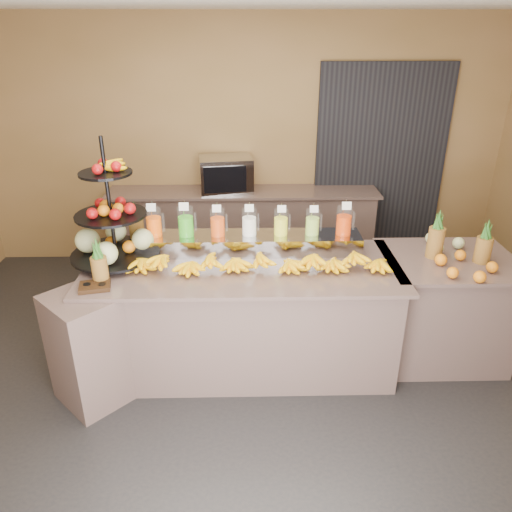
{
  "coord_description": "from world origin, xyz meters",
  "views": [
    {
      "loc": [
        0.03,
        -3.24,
        2.68
      ],
      "look_at": [
        0.11,
        0.3,
        1.02
      ],
      "focal_mm": 35.0,
      "sensor_mm": 36.0,
      "label": 1
    }
  ],
  "objects_px": {
    "pitcher_tray": "(249,243)",
    "oven_warmer": "(226,174)",
    "condiment_caddy": "(95,286)",
    "right_fruit_pile": "(461,256)",
    "banana_heap": "(261,259)",
    "fruit_stand": "(120,231)"
  },
  "relations": [
    {
      "from": "oven_warmer",
      "to": "right_fruit_pile",
      "type": "bearing_deg",
      "value": -53.6
    },
    {
      "from": "pitcher_tray",
      "to": "fruit_stand",
      "type": "distance_m",
      "value": 1.05
    },
    {
      "from": "pitcher_tray",
      "to": "oven_warmer",
      "type": "relative_size",
      "value": 3.17
    },
    {
      "from": "banana_heap",
      "to": "fruit_stand",
      "type": "bearing_deg",
      "value": 171.08
    },
    {
      "from": "fruit_stand",
      "to": "right_fruit_pile",
      "type": "bearing_deg",
      "value": -22.69
    },
    {
      "from": "fruit_stand",
      "to": "oven_warmer",
      "type": "relative_size",
      "value": 1.71
    },
    {
      "from": "pitcher_tray",
      "to": "oven_warmer",
      "type": "distance_m",
      "value": 1.69
    },
    {
      "from": "banana_heap",
      "to": "fruit_stand",
      "type": "relative_size",
      "value": 2.14
    },
    {
      "from": "pitcher_tray",
      "to": "fruit_stand",
      "type": "relative_size",
      "value": 1.85
    },
    {
      "from": "oven_warmer",
      "to": "banana_heap",
      "type": "bearing_deg",
      "value": -88.01
    },
    {
      "from": "fruit_stand",
      "to": "oven_warmer",
      "type": "height_order",
      "value": "fruit_stand"
    },
    {
      "from": "condiment_caddy",
      "to": "fruit_stand",
      "type": "bearing_deg",
      "value": 78.35
    },
    {
      "from": "pitcher_tray",
      "to": "oven_warmer",
      "type": "xyz_separation_m",
      "value": [
        -0.25,
        1.67,
        0.12
      ]
    },
    {
      "from": "right_fruit_pile",
      "to": "oven_warmer",
      "type": "distance_m",
      "value": 2.75
    },
    {
      "from": "condiment_caddy",
      "to": "oven_warmer",
      "type": "height_order",
      "value": "oven_warmer"
    },
    {
      "from": "pitcher_tray",
      "to": "oven_warmer",
      "type": "bearing_deg",
      "value": 98.49
    },
    {
      "from": "fruit_stand",
      "to": "oven_warmer",
      "type": "xyz_separation_m",
      "value": [
        0.78,
        1.81,
        -0.06
      ]
    },
    {
      "from": "condiment_caddy",
      "to": "right_fruit_pile",
      "type": "xyz_separation_m",
      "value": [
        2.79,
        0.32,
        0.06
      ]
    },
    {
      "from": "pitcher_tray",
      "to": "banana_heap",
      "type": "xyz_separation_m",
      "value": [
        0.09,
        -0.32,
        0.01
      ]
    },
    {
      "from": "condiment_caddy",
      "to": "right_fruit_pile",
      "type": "bearing_deg",
      "value": 6.52
    },
    {
      "from": "condiment_caddy",
      "to": "oven_warmer",
      "type": "relative_size",
      "value": 0.37
    },
    {
      "from": "fruit_stand",
      "to": "condiment_caddy",
      "type": "distance_m",
      "value": 0.54
    }
  ]
}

